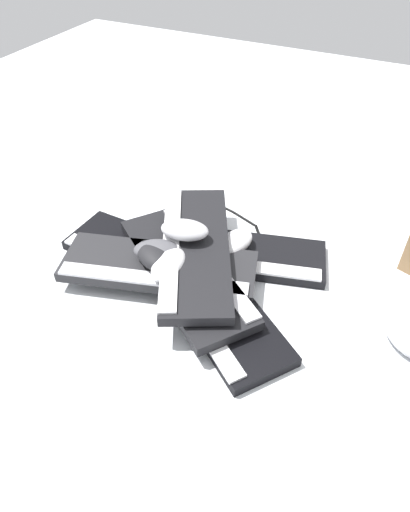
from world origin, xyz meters
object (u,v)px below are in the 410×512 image
keyboard_4 (195,248)px  mouse_3 (154,256)px  mouse_4 (235,242)px  mouse_5 (158,250)px  keyboard_2 (234,254)px  keyboard_3 (186,269)px  keyboard_0 (151,257)px  keyboard_1 (211,301)px  mouse_2 (407,339)px  mouse_1 (185,230)px  keyboard_5 (159,267)px  mouse_0 (169,264)px

keyboard_4 → mouse_3: mouse_3 is taller
mouse_4 → mouse_5: (0.13, 0.14, 0.03)m
keyboard_2 → keyboard_3: keyboard_3 is taller
keyboard_0 → mouse_5: mouse_5 is taller
keyboard_1 → keyboard_4: size_ratio=0.96×
mouse_2 → mouse_4: bearing=29.5°
keyboard_3 → keyboard_4: (-0.00, -0.04, 0.03)m
keyboard_0 → keyboard_1: bearing=160.8°
mouse_3 → mouse_5: 0.02m
keyboard_0 → mouse_2: 0.59m
mouse_3 → keyboard_2: bearing=-99.5°
mouse_5 → mouse_1: bearing=-146.9°
keyboard_2 → keyboard_3: 0.15m
keyboard_1 → keyboard_2: bearing=-84.6°
keyboard_0 → keyboard_2: (-0.18, -0.10, 0.00)m
keyboard_5 → mouse_2: bearing=-174.1°
keyboard_0 → mouse_4: bearing=-150.7°
mouse_3 → keyboard_4: bearing=-102.6°
mouse_2 → keyboard_3: bearing=46.4°
keyboard_2 → mouse_3: 0.21m
keyboard_2 → keyboard_3: (0.07, 0.13, 0.03)m
keyboard_4 → mouse_0: (0.02, 0.08, 0.01)m
keyboard_1 → mouse_0: mouse_0 is taller
keyboard_2 → keyboard_3: size_ratio=1.05×
mouse_2 → mouse_4: size_ratio=1.00×
mouse_1 → mouse_4: 0.13m
keyboard_0 → keyboard_1: (-0.19, 0.07, 0.00)m
keyboard_5 → mouse_5: size_ratio=4.22×
keyboard_3 → mouse_3: size_ratio=4.01×
mouse_0 → mouse_3: same height
keyboard_1 → keyboard_3: size_ratio=1.00×
keyboard_0 → keyboard_5: keyboard_5 is taller
keyboard_5 → mouse_4: (-0.12, -0.15, 0.01)m
keyboard_0 → keyboard_1: 0.20m
mouse_1 → mouse_5: bearing=42.5°
mouse_4 → keyboard_1: bearing=-160.9°
mouse_0 → mouse_2: (-0.50, -0.07, -0.06)m
keyboard_0 → mouse_0: bearing=143.6°
keyboard_1 → mouse_2: (-0.40, -0.07, 0.01)m
keyboard_2 → mouse_5: 0.20m
keyboard_1 → keyboard_4: 0.13m
keyboard_2 → keyboard_4: bearing=52.2°
keyboard_2 → mouse_3: (0.13, 0.15, 0.07)m
keyboard_3 → keyboard_4: 0.05m
keyboard_5 → mouse_0: size_ratio=4.22×
keyboard_2 → mouse_2: mouse_2 is taller
keyboard_5 → mouse_5: mouse_5 is taller
mouse_0 → keyboard_3: bearing=-35.4°
mouse_3 → keyboard_1: bearing=-153.3°
keyboard_5 → mouse_3: mouse_3 is taller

